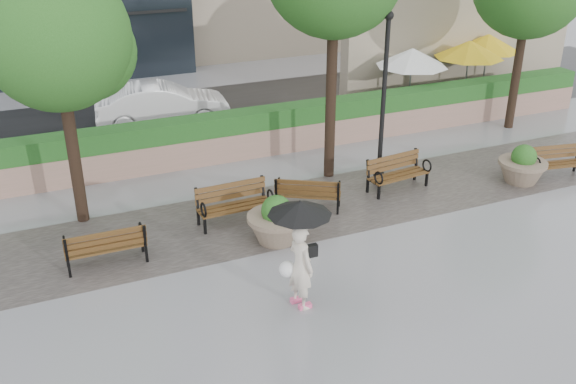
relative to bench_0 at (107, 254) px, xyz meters
name	(u,v)px	position (x,y,z in m)	size (l,w,h in m)	color
ground	(377,265)	(5.17, -2.29, -0.26)	(100.00, 100.00, 0.00)	gray
cobble_strip	(315,207)	(5.17, 0.71, -0.26)	(28.00, 3.20, 0.01)	#383330
hedge_wall	(257,132)	(5.17, 4.71, 0.40)	(24.00, 0.80, 1.35)	#9F7567
cafe_wall	(461,41)	(14.67, 7.71, 1.74)	(10.00, 0.60, 4.00)	tan
cafe_hedge	(483,97)	(14.17, 5.51, 0.19)	(8.00, 0.50, 0.90)	#174617
asphalt_street	(216,115)	(5.17, 8.71, -0.26)	(40.00, 7.00, 0.00)	black
bench_0	(107,254)	(0.00, 0.00, 0.00)	(1.67, 0.69, 0.88)	brown
bench_1	(235,212)	(3.09, 0.73, 0.02)	(1.77, 0.75, 0.94)	brown
bench_2	(308,199)	(4.98, 0.70, -0.01)	(1.67, 1.36, 0.85)	brown
bench_3	(397,180)	(7.62, 0.80, 0.01)	(1.75, 0.87, 0.90)	brown
bench_4	(556,168)	(12.06, -0.24, -0.01)	(1.67, 0.91, 0.85)	brown
planter_left	(277,224)	(3.65, -0.49, 0.17)	(1.32, 1.32, 1.11)	#7F6B56
planter_right	(522,168)	(10.94, -0.13, 0.15)	(1.27, 1.27, 1.07)	#7F6B56
lamppost	(383,111)	(7.40, 1.37, 1.75)	(0.28, 0.28, 4.54)	black
tree_0	(64,41)	(-0.05, 2.38, 3.96)	(3.30, 3.18, 5.94)	black
patio_umb_white	(412,58)	(11.45, 6.14, 1.73)	(2.50, 2.50, 2.30)	black
patio_umb_yellow_a	(469,50)	(14.04, 6.37, 1.73)	(2.50, 2.50, 2.30)	black
patio_umb_yellow_b	(488,43)	(15.42, 7.04, 1.73)	(2.50, 2.50, 2.30)	black
car_right	(163,105)	(3.22, 8.33, 0.46)	(1.52, 4.37, 1.44)	white
pedestrian	(300,244)	(3.11, -2.92, 1.05)	(1.17, 1.17, 2.15)	beige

